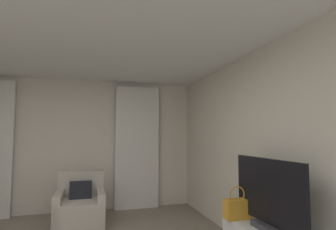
{
  "coord_description": "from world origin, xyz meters",
  "views": [
    {
      "loc": [
        0.45,
        -2.66,
        1.49
      ],
      "look_at": [
        1.54,
        1.17,
        1.79
      ],
      "focal_mm": 28.79,
      "sensor_mm": 36.0,
      "label": 1
    }
  ],
  "objects": [
    {
      "name": "armchair",
      "position": [
        0.3,
        2.11,
        0.29
      ],
      "size": [
        0.77,
        0.82,
        0.85
      ],
      "color": "#B2A899",
      "rests_on": "ground"
    },
    {
      "name": "wall_window",
      "position": [
        0.0,
        3.03,
        1.3
      ],
      "size": [
        5.12,
        0.06,
        2.6
      ],
      "color": "beige",
      "rests_on": "ground"
    },
    {
      "name": "curtain_right_panel",
      "position": [
        1.38,
        2.9,
        1.25
      ],
      "size": [
        0.9,
        0.06,
        2.5
      ],
      "color": "silver",
      "rests_on": "ground"
    },
    {
      "name": "tv_flatscreen",
      "position": [
        2.19,
        -0.26,
        0.88
      ],
      "size": [
        0.2,
        1.06,
        0.71
      ],
      "color": "#333338",
      "rests_on": "tv_console"
    },
    {
      "name": "wall_right",
      "position": [
        2.53,
        0.0,
        1.3
      ],
      "size": [
        0.06,
        6.12,
        2.6
      ],
      "color": "beige",
      "rests_on": "ground"
    },
    {
      "name": "handbag_primary",
      "position": [
        2.08,
        0.15,
        0.66
      ],
      "size": [
        0.3,
        0.14,
        0.37
      ],
      "color": "orange",
      "rests_on": "tv_console"
    },
    {
      "name": "ceiling",
      "position": [
        0.0,
        0.0,
        2.63
      ],
      "size": [
        5.12,
        6.12,
        0.06
      ],
      "primitive_type": "cube",
      "color": "white",
      "rests_on": "wall_left"
    }
  ]
}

